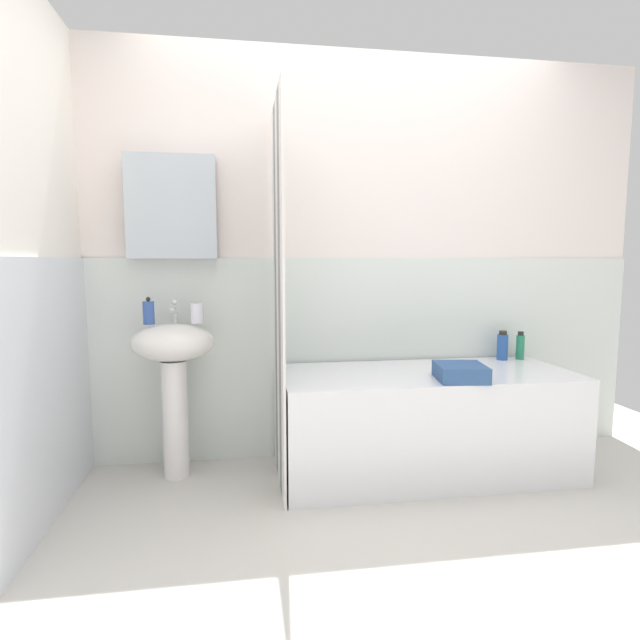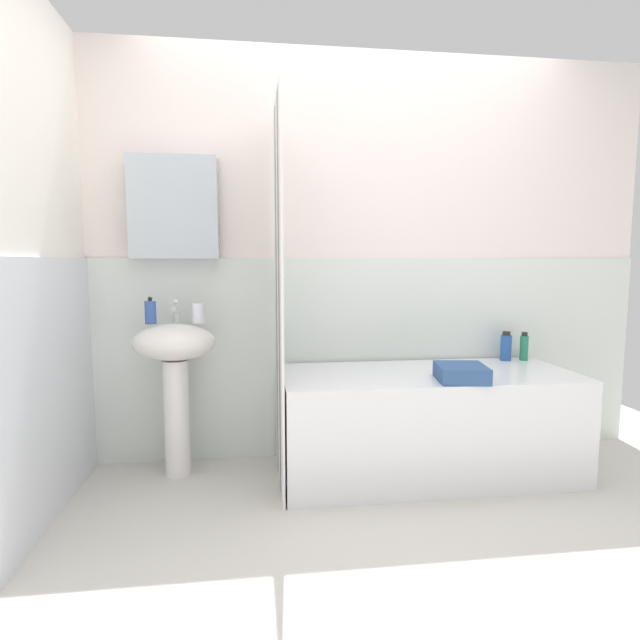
{
  "view_description": "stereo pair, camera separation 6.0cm",
  "coord_description": "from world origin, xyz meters",
  "px_view_note": "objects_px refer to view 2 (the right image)",
  "views": [
    {
      "loc": [
        -0.67,
        -1.75,
        1.18
      ],
      "look_at": [
        -0.28,
        0.8,
        0.88
      ],
      "focal_mm": 28.48,
      "sensor_mm": 36.0,
      "label": 1
    },
    {
      "loc": [
        -0.61,
        -1.76,
        1.18
      ],
      "look_at": [
        -0.28,
        0.8,
        0.88
      ],
      "focal_mm": 28.48,
      "sensor_mm": 36.0,
      "label": 2
    }
  ],
  "objects_px": {
    "sink": "(175,365)",
    "towel_folded": "(461,373)",
    "shampoo_bottle": "(524,347)",
    "toothbrush_cup": "(198,313)",
    "bathtub": "(427,423)",
    "conditioner_bottle": "(506,347)",
    "soap_dispenser": "(150,312)"
  },
  "relations": [
    {
      "from": "sink",
      "to": "towel_folded",
      "type": "xyz_separation_m",
      "value": [
        1.48,
        -0.37,
        -0.01
      ]
    },
    {
      "from": "toothbrush_cup",
      "to": "shampoo_bottle",
      "type": "relative_size",
      "value": 0.61
    },
    {
      "from": "conditioner_bottle",
      "to": "sink",
      "type": "bearing_deg",
      "value": -176.95
    },
    {
      "from": "toothbrush_cup",
      "to": "sink",
      "type": "bearing_deg",
      "value": -170.21
    },
    {
      "from": "bathtub",
      "to": "towel_folded",
      "type": "height_order",
      "value": "towel_folded"
    },
    {
      "from": "toothbrush_cup",
      "to": "towel_folded",
      "type": "xyz_separation_m",
      "value": [
        1.35,
        -0.39,
        -0.28
      ]
    },
    {
      "from": "sink",
      "to": "towel_folded",
      "type": "height_order",
      "value": "sink"
    },
    {
      "from": "bathtub",
      "to": "conditioner_bottle",
      "type": "xyz_separation_m",
      "value": [
        0.58,
        0.26,
        0.37
      ]
    },
    {
      "from": "sink",
      "to": "shampoo_bottle",
      "type": "height_order",
      "value": "sink"
    },
    {
      "from": "shampoo_bottle",
      "to": "towel_folded",
      "type": "xyz_separation_m",
      "value": [
        -0.6,
        -0.47,
        -0.04
      ]
    },
    {
      "from": "bathtub",
      "to": "towel_folded",
      "type": "bearing_deg",
      "value": -65.11
    },
    {
      "from": "sink",
      "to": "soap_dispenser",
      "type": "xyz_separation_m",
      "value": [
        -0.12,
        0.01,
        0.29
      ]
    },
    {
      "from": "shampoo_bottle",
      "to": "towel_folded",
      "type": "height_order",
      "value": "shampoo_bottle"
    },
    {
      "from": "shampoo_bottle",
      "to": "conditioner_bottle",
      "type": "height_order",
      "value": "conditioner_bottle"
    },
    {
      "from": "bathtub",
      "to": "conditioner_bottle",
      "type": "relative_size",
      "value": 8.86
    },
    {
      "from": "bathtub",
      "to": "shampoo_bottle",
      "type": "height_order",
      "value": "shampoo_bottle"
    },
    {
      "from": "sink",
      "to": "bathtub",
      "type": "distance_m",
      "value": 1.42
    },
    {
      "from": "shampoo_bottle",
      "to": "towel_folded",
      "type": "distance_m",
      "value": 0.76
    },
    {
      "from": "soap_dispenser",
      "to": "shampoo_bottle",
      "type": "distance_m",
      "value": 2.21
    },
    {
      "from": "sink",
      "to": "towel_folded",
      "type": "bearing_deg",
      "value": -13.94
    },
    {
      "from": "shampoo_bottle",
      "to": "soap_dispenser",
      "type": "bearing_deg",
      "value": -177.72
    },
    {
      "from": "conditioner_bottle",
      "to": "soap_dispenser",
      "type": "bearing_deg",
      "value": -177.47
    },
    {
      "from": "sink",
      "to": "towel_folded",
      "type": "relative_size",
      "value": 3.33
    },
    {
      "from": "bathtub",
      "to": "conditioner_bottle",
      "type": "bearing_deg",
      "value": 23.6
    },
    {
      "from": "soap_dispenser",
      "to": "conditioner_bottle",
      "type": "height_order",
      "value": "soap_dispenser"
    },
    {
      "from": "toothbrush_cup",
      "to": "conditioner_bottle",
      "type": "bearing_deg",
      "value": 2.57
    },
    {
      "from": "sink",
      "to": "shampoo_bottle",
      "type": "distance_m",
      "value": 2.08
    },
    {
      "from": "bathtub",
      "to": "conditioner_bottle",
      "type": "distance_m",
      "value": 0.74
    },
    {
      "from": "shampoo_bottle",
      "to": "conditioner_bottle",
      "type": "xyz_separation_m",
      "value": [
        -0.12,
        0.0,
        0.0
      ]
    },
    {
      "from": "sink",
      "to": "toothbrush_cup",
      "type": "relative_size",
      "value": 7.94
    },
    {
      "from": "toothbrush_cup",
      "to": "soap_dispenser",
      "type": "bearing_deg",
      "value": -177.78
    },
    {
      "from": "toothbrush_cup",
      "to": "shampoo_bottle",
      "type": "height_order",
      "value": "toothbrush_cup"
    }
  ]
}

